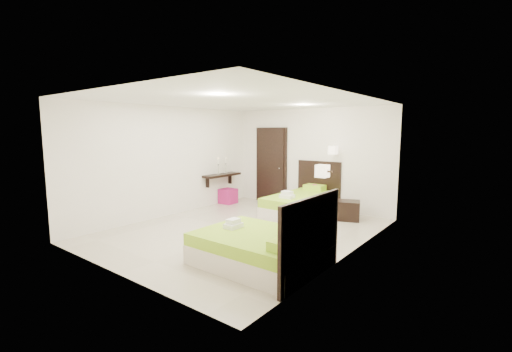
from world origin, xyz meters
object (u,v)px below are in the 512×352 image
Objects in this scene: nightstand at (348,210)px; ottoman at (228,196)px; bed_single at (301,203)px; bed_double at (263,248)px.

ottoman is at bearing 164.82° from nightstand.
bed_single reaches higher than bed_double.
ottoman is at bearing -179.28° from bed_single.
nightstand is (-0.04, 3.34, -0.05)m from bed_double.
nightstand reaches higher than ottoman.
nightstand is 3.43m from ottoman.
bed_double is at bearing -109.76° from nightstand.
bed_double is 4.59m from ottoman.
bed_double is (1.11, -3.06, -0.02)m from bed_single.
ottoman is (-2.34, -0.03, -0.10)m from bed_single.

